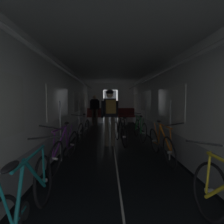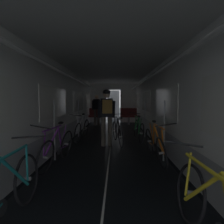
# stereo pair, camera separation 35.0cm
# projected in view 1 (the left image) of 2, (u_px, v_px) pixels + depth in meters

# --- Properties ---
(train_car_shell) EXTENTS (3.14, 12.34, 2.57)m
(train_car_shell) POSITION_uv_depth(u_px,v_px,m) (114.00, 91.00, 5.43)
(train_car_shell) COLOR black
(train_car_shell) RESTS_ON ground
(bench_seat_far_left) EXTENTS (0.98, 0.51, 0.95)m
(bench_seat_far_left) POSITION_uv_depth(u_px,v_px,m) (95.00, 115.00, 9.95)
(bench_seat_far_left) COLOR gray
(bench_seat_far_left) RESTS_ON ground
(bench_seat_far_right) EXTENTS (0.98, 0.51, 0.95)m
(bench_seat_far_right) POSITION_uv_depth(u_px,v_px,m) (126.00, 115.00, 9.99)
(bench_seat_far_right) COLOR gray
(bench_seat_far_right) RESTS_ON ground
(bicycle_white) EXTENTS (0.47, 1.69, 0.95)m
(bicycle_white) POSITION_uv_depth(u_px,v_px,m) (83.00, 129.00, 6.17)
(bicycle_white) COLOR black
(bicycle_white) RESTS_ON ground
(bicycle_teal) EXTENTS (0.44, 1.69, 0.95)m
(bicycle_teal) POSITION_uv_depth(u_px,v_px,m) (28.00, 199.00, 1.80)
(bicycle_teal) COLOR black
(bicycle_teal) RESTS_ON ground
(bicycle_orange) EXTENTS (0.44, 1.69, 0.96)m
(bicycle_orange) POSITION_uv_depth(u_px,v_px,m) (161.00, 144.00, 4.09)
(bicycle_orange) COLOR black
(bicycle_orange) RESTS_ON ground
(bicycle_purple) EXTENTS (0.51, 1.70, 0.96)m
(bicycle_purple) POSITION_uv_depth(u_px,v_px,m) (65.00, 148.00, 3.70)
(bicycle_purple) COLOR black
(bicycle_purple) RESTS_ON ground
(bicycle_green) EXTENTS (0.44, 1.69, 0.95)m
(bicycle_green) POSITION_uv_depth(u_px,v_px,m) (140.00, 129.00, 6.16)
(bicycle_green) COLOR black
(bicycle_green) RESTS_ON ground
(person_cyclist_aisle) EXTENTS (0.55, 0.42, 1.73)m
(person_cyclist_aisle) POSITION_uv_depth(u_px,v_px,m) (110.00, 111.00, 5.25)
(person_cyclist_aisle) COLOR brown
(person_cyclist_aisle) RESTS_ON ground
(bicycle_black_in_aisle) EXTENTS (0.47, 1.67, 0.94)m
(bicycle_black_in_aisle) POSITION_uv_depth(u_px,v_px,m) (120.00, 132.00, 5.57)
(bicycle_black_in_aisle) COLOR black
(bicycle_black_in_aisle) RESTS_ON ground
(person_standing_near_bench) EXTENTS (0.53, 0.23, 1.69)m
(person_standing_near_bench) POSITION_uv_depth(u_px,v_px,m) (95.00, 108.00, 9.54)
(person_standing_near_bench) COLOR brown
(person_standing_near_bench) RESTS_ON ground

